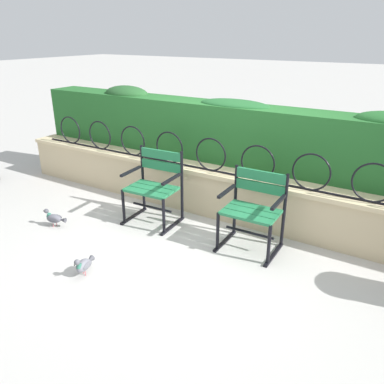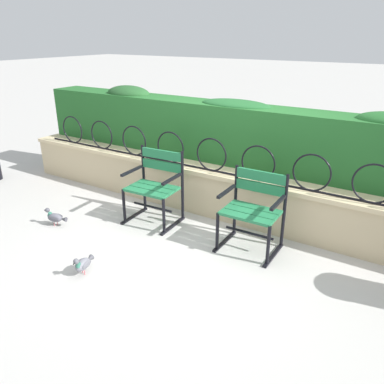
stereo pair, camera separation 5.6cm
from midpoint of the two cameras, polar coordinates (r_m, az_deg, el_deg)
name	(u,v)px [view 1 (the left image)]	position (r m, az deg, el deg)	size (l,w,h in m)	color
ground_plane	(190,237)	(4.49, -0.71, -6.72)	(60.00, 60.00, 0.00)	#B7B5AF
stone_wall	(220,192)	(4.93, 3.85, -0.07)	(6.54, 0.41, 0.60)	#C6B289
iron_arch_fence	(211,156)	(4.75, 2.54, 5.28)	(6.02, 0.02, 0.42)	black
hedge_row	(236,132)	(5.08, 6.14, 8.80)	(6.41, 0.49, 0.87)	#236028
park_chair_left	(155,185)	(4.74, -5.85, 1.10)	(0.65, 0.55, 0.89)	#237547
park_chair_right	(254,208)	(4.16, 8.69, -2.31)	(0.62, 0.53, 0.85)	#237547
pigeon_near_chairs	(84,265)	(3.95, -16.08, -10.24)	(0.14, 0.29, 0.22)	slate
pigeon_far_side	(54,218)	(4.98, -19.95, -3.64)	(0.29, 0.15, 0.22)	#5B5B66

